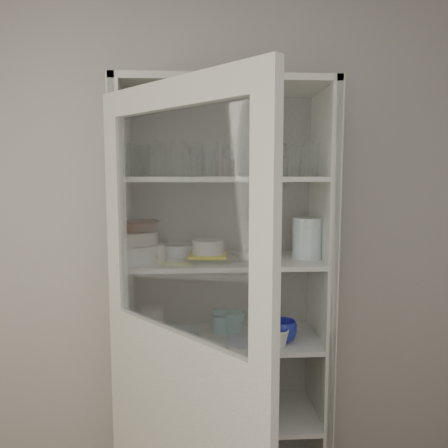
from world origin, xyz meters
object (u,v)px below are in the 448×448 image
(glass_platter, at_px, (208,258))
(mug_white, at_px, (280,338))
(plate_stack_front, at_px, (138,253))
(white_canister, at_px, (153,321))
(cupboard_door, at_px, (179,390))
(yellow_trivet, at_px, (208,255))
(goblet_0, at_px, (147,159))
(goblet_2, at_px, (230,159))
(white_ramekin, at_px, (208,247))
(mug_teal, at_px, (234,322))
(pantry_cabinet, at_px, (223,317))
(plate_stack_back, at_px, (179,249))
(grey_bowl_stack, at_px, (308,238))
(measuring_cups, at_px, (186,339))
(goblet_3, at_px, (282,158))
(tin_box, at_px, (236,408))
(mug_blue, at_px, (283,331))
(goblet_1, at_px, (196,158))
(cream_bowl, at_px, (138,238))
(terracotta_bowl, at_px, (138,226))
(cream_dish, at_px, (202,405))
(teal_jar, at_px, (220,322))

(glass_platter, relative_size, mug_white, 3.43)
(plate_stack_front, distance_m, white_canister, 0.39)
(cupboard_door, bearing_deg, yellow_trivet, 125.33)
(goblet_0, height_order, goblet_2, goblet_2)
(white_ramekin, relative_size, mug_teal, 1.34)
(glass_platter, bearing_deg, white_canister, 163.23)
(pantry_cabinet, distance_m, plate_stack_back, 0.42)
(cupboard_door, relative_size, grey_bowl_stack, 10.00)
(plate_stack_back, height_order, yellow_trivet, plate_stack_back)
(mug_teal, xyz_separation_m, measuring_cups, (-0.24, -0.14, -0.03))
(goblet_2, distance_m, mug_teal, 0.83)
(goblet_3, distance_m, mug_teal, 0.87)
(glass_platter, distance_m, tin_box, 0.79)
(mug_blue, xyz_separation_m, tin_box, (-0.22, 0.05, -0.42))
(tin_box, bearing_deg, goblet_1, 152.73)
(grey_bowl_stack, height_order, measuring_cups, grey_bowl_stack)
(goblet_0, distance_m, goblet_3, 0.67)
(cream_bowl, height_order, mug_blue, cream_bowl)
(terracotta_bowl, height_order, mug_blue, terracotta_bowl)
(pantry_cabinet, height_order, glass_platter, pantry_cabinet)
(plate_stack_back, bearing_deg, pantry_cabinet, -12.15)
(mug_teal, height_order, measuring_cups, mug_teal)
(plate_stack_front, xyz_separation_m, mug_blue, (0.69, -0.02, -0.39))
(cupboard_door, relative_size, cream_dish, 9.62)
(goblet_2, distance_m, glass_platter, 0.51)
(goblet_2, xyz_separation_m, mug_blue, (0.25, -0.19, -0.83))
(mug_white, bearing_deg, goblet_1, 138.18)
(cupboard_door, relative_size, goblet_2, 11.78)
(goblet_1, distance_m, tin_box, 1.28)
(goblet_2, relative_size, white_ramekin, 1.11)
(goblet_3, relative_size, yellow_trivet, 1.03)
(plate_stack_front, bearing_deg, cream_bowl, 0.00)
(cream_dish, bearing_deg, white_canister, 171.05)
(cream_bowl, height_order, yellow_trivet, cream_bowl)
(pantry_cabinet, distance_m, tin_box, 0.46)
(terracotta_bowl, relative_size, mug_blue, 1.56)
(yellow_trivet, relative_size, white_ramekin, 1.15)
(goblet_3, relative_size, white_ramekin, 1.19)
(mug_blue, bearing_deg, goblet_0, 150.27)
(pantry_cabinet, xyz_separation_m, cupboard_door, (-0.20, -0.62, -0.07))
(mug_teal, height_order, teal_jar, teal_jar)
(white_ramekin, relative_size, measuring_cups, 1.41)
(cream_bowl, height_order, white_canister, cream_bowl)
(plate_stack_front, bearing_deg, terracotta_bowl, 0.00)
(yellow_trivet, bearing_deg, cream_bowl, -175.29)
(goblet_0, bearing_deg, mug_teal, -1.38)
(cream_bowl, bearing_deg, terracotta_bowl, 0.00)
(goblet_2, bearing_deg, teal_jar, -135.45)
(goblet_1, bearing_deg, mug_white, -28.29)
(cream_bowl, bearing_deg, mug_blue, -1.84)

